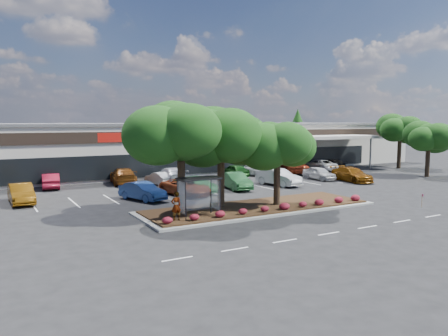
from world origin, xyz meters
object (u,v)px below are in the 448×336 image
light_pole (166,144)px  survey_stake (422,199)px  car_0 (21,194)px  car_1 (142,191)px

light_pole → survey_stake: (9.05, -29.49, -3.10)m
survey_stake → light_pole: bearing=107.1°
car_0 → car_1: bearing=-21.8°
survey_stake → car_1: (-17.72, 13.25, 0.12)m
survey_stake → car_1: car_1 is taller
survey_stake → car_0: 31.37m
light_pole → car_0: bearing=-143.7°
survey_stake → car_0: (-26.62, 16.58, 0.16)m
car_0 → car_1: car_0 is taller
light_pole → car_0: (-17.57, -12.90, -2.95)m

